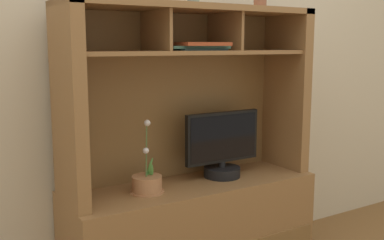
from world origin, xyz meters
name	(u,v)px	position (x,y,z in m)	size (l,w,h in m)	color
back_wall	(167,15)	(0.00, 0.26, 1.40)	(6.00, 0.02, 2.80)	beige
media_console	(191,201)	(0.00, 0.01, 0.43)	(1.32, 0.48, 1.43)	brown
tv_monitor	(222,149)	(0.19, 0.00, 0.69)	(0.45, 0.20, 0.35)	black
potted_orchid	(147,183)	(-0.27, -0.03, 0.58)	(0.17, 0.17, 0.35)	#AA714A
magazine_stack_left	(196,46)	(0.01, -0.03, 1.23)	(0.32, 0.24, 0.04)	#273F44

